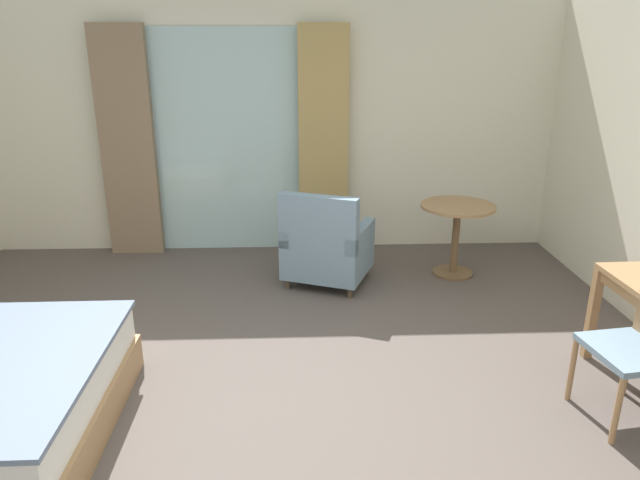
# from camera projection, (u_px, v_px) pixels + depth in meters

# --- Properties ---
(ground) EXTENTS (6.65, 6.87, 0.10)m
(ground) POSITION_uv_depth(u_px,v_px,m) (257.00, 424.00, 3.54)
(ground) COLOR #564C47
(wall_back) EXTENTS (6.25, 0.12, 2.64)m
(wall_back) POSITION_uv_depth(u_px,v_px,m) (271.00, 127.00, 6.09)
(wall_back) COLOR silver
(wall_back) RESTS_ON ground
(balcony_glass_door) EXTENTS (1.58, 0.02, 2.32)m
(balcony_glass_door) POSITION_uv_depth(u_px,v_px,m) (227.00, 144.00, 6.05)
(balcony_glass_door) COLOR silver
(balcony_glass_door) RESTS_ON ground
(curtain_panel_left) EXTENTS (0.55, 0.10, 2.35)m
(curtain_panel_left) POSITION_uv_depth(u_px,v_px,m) (128.00, 144.00, 5.91)
(curtain_panel_left) COLOR #897056
(curtain_panel_left) RESTS_ON ground
(curtain_panel_right) EXTENTS (0.52, 0.10, 2.35)m
(curtain_panel_right) POSITION_uv_depth(u_px,v_px,m) (323.00, 143.00, 5.99)
(curtain_panel_right) COLOR tan
(curtain_panel_right) RESTS_ON ground
(armchair_by_window) EXTENTS (0.92, 0.91, 0.92)m
(armchair_by_window) POSITION_uv_depth(u_px,v_px,m) (326.00, 248.00, 5.35)
(armchair_by_window) COLOR gray
(armchair_by_window) RESTS_ON ground
(round_cafe_table) EXTENTS (0.71, 0.71, 0.71)m
(round_cafe_table) POSITION_uv_depth(u_px,v_px,m) (457.00, 223.00, 5.53)
(round_cafe_table) COLOR #9E754C
(round_cafe_table) RESTS_ON ground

